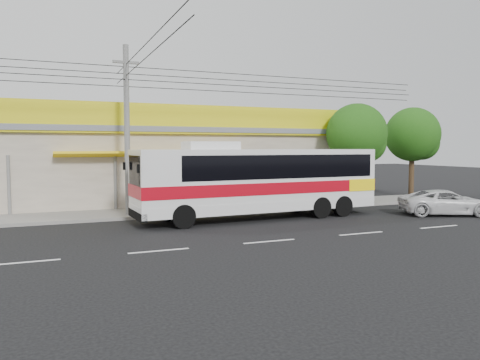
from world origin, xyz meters
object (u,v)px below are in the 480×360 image
Objects in this scene: coach_bus at (263,178)px; tree_near at (359,136)px; utility_pole at (126,75)px; tree_far at (414,136)px; white_car at (446,202)px.

coach_bus is 1.98× the size of tree_near.
utility_pole is 19.92m from tree_far.
utility_pole is (-14.81, 5.32, 6.15)m from white_car.
tree_near is (7.99, 3.39, 2.12)m from coach_bus.
white_car is at bearing -122.77° from tree_far.
tree_far is (5.81, 1.62, 0.05)m from tree_near.
coach_bus reaches higher than white_car.
utility_pole reaches higher than coach_bus.
utility_pole is at bearing 94.22° from white_car.
coach_bus is 9.41m from white_car.
coach_bus is at bearing -160.06° from tree_far.
white_car is at bearing -19.76° from utility_pole.
tree_near is 0.99× the size of tree_far.
tree_far reaches higher than white_car.
utility_pole is 14.09m from tree_near.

